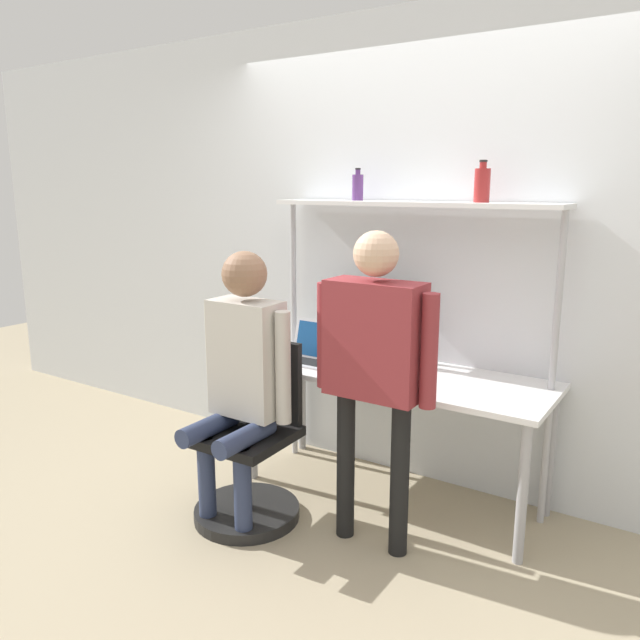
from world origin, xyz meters
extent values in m
plane|color=tan|center=(0.00, 0.00, 0.00)|extent=(12.00, 12.00, 0.00)
cube|color=silver|center=(0.00, 0.69, 1.35)|extent=(8.00, 0.06, 2.70)
cube|color=white|center=(0.00, 0.34, 0.72)|extent=(1.72, 0.64, 0.03)
cylinder|color=#A5A5AA|center=(-0.80, 0.08, 0.35)|extent=(0.05, 0.05, 0.71)
cylinder|color=#A5A5AA|center=(0.80, 0.08, 0.35)|extent=(0.05, 0.05, 0.71)
cylinder|color=#A5A5AA|center=(-0.80, 0.60, 0.35)|extent=(0.05, 0.05, 0.71)
cylinder|color=#A5A5AA|center=(0.80, 0.60, 0.35)|extent=(0.05, 0.05, 0.71)
cube|color=white|center=(0.00, 0.51, 1.64)|extent=(1.63, 0.28, 0.02)
cylinder|color=#B2B2B7|center=(-0.79, 0.51, 0.83)|extent=(0.04, 0.04, 1.65)
cylinder|color=#B2B2B7|center=(0.79, 0.51, 0.83)|extent=(0.04, 0.04, 1.65)
cylinder|color=black|center=(-0.26, 0.47, 0.74)|extent=(0.22, 0.22, 0.01)
cylinder|color=black|center=(-0.26, 0.47, 0.79)|extent=(0.06, 0.06, 0.09)
cube|color=black|center=(-0.26, 0.48, 1.00)|extent=(0.62, 0.01, 0.34)
cube|color=silver|center=(-0.26, 0.47, 1.00)|extent=(0.60, 0.02, 0.32)
cube|color=silver|center=(-0.49, 0.24, 0.74)|extent=(0.33, 0.23, 0.01)
cube|color=black|center=(-0.49, 0.22, 0.75)|extent=(0.28, 0.13, 0.00)
cube|color=silver|center=(-0.49, 0.32, 0.86)|extent=(0.33, 0.07, 0.22)
cube|color=#194C8C|center=(-0.49, 0.32, 0.85)|extent=(0.29, 0.05, 0.19)
cube|color=#264C8C|center=(-0.24, 0.22, 0.74)|extent=(0.07, 0.15, 0.01)
cube|color=black|center=(-0.24, 0.22, 0.75)|extent=(0.06, 0.13, 0.00)
cylinder|color=black|center=(-0.53, -0.30, 0.03)|extent=(0.56, 0.56, 0.06)
cylinder|color=#4C4C51|center=(-0.53, -0.30, 0.25)|extent=(0.06, 0.06, 0.38)
cube|color=black|center=(-0.53, -0.30, 0.46)|extent=(0.47, 0.47, 0.05)
cube|color=black|center=(-0.54, -0.09, 0.71)|extent=(0.41, 0.05, 0.45)
cylinder|color=#2D3856|center=(-0.65, -0.47, 0.24)|extent=(0.09, 0.09, 0.49)
cylinder|color=#2D3856|center=(-0.41, -0.47, 0.24)|extent=(0.09, 0.09, 0.49)
cylinder|color=#2D3856|center=(-0.65, -0.44, 0.53)|extent=(0.10, 0.38, 0.10)
cylinder|color=#2D3856|center=(-0.41, -0.44, 0.53)|extent=(0.10, 0.38, 0.10)
cube|color=beige|center=(-0.53, -0.27, 0.88)|extent=(0.37, 0.20, 0.60)
cylinder|color=beige|center=(-0.76, -0.27, 0.86)|extent=(0.08, 0.08, 0.57)
cylinder|color=beige|center=(-0.30, -0.27, 0.86)|extent=(0.08, 0.08, 0.57)
sphere|color=#8C664C|center=(-0.53, -0.27, 1.31)|extent=(0.23, 0.23, 0.23)
cylinder|color=black|center=(-0.01, -0.16, 0.39)|extent=(0.09, 0.09, 0.77)
cylinder|color=black|center=(0.29, -0.16, 0.39)|extent=(0.09, 0.09, 0.77)
cube|color=maroon|center=(0.14, -0.16, 1.04)|extent=(0.46, 0.20, 0.55)
cylinder|color=maroon|center=(-0.13, -0.16, 1.03)|extent=(0.08, 0.08, 0.52)
cylinder|color=maroon|center=(0.41, -0.16, 1.03)|extent=(0.08, 0.08, 0.52)
sphere|color=#D8AD8C|center=(0.14, -0.16, 1.44)|extent=(0.21, 0.21, 0.21)
cylinder|color=maroon|center=(0.38, 0.51, 1.74)|extent=(0.08, 0.08, 0.17)
cylinder|color=maroon|center=(0.38, 0.51, 1.84)|extent=(0.04, 0.04, 0.03)
cylinder|color=black|center=(0.38, 0.51, 1.86)|extent=(0.04, 0.04, 0.01)
cylinder|color=#593372|center=(-0.34, 0.51, 1.73)|extent=(0.06, 0.06, 0.14)
cylinder|color=#593372|center=(-0.34, 0.51, 1.81)|extent=(0.03, 0.03, 0.03)
cylinder|color=black|center=(-0.34, 0.51, 1.83)|extent=(0.03, 0.03, 0.01)
camera|label=1|loc=(1.45, -2.63, 1.75)|focal=35.00mm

